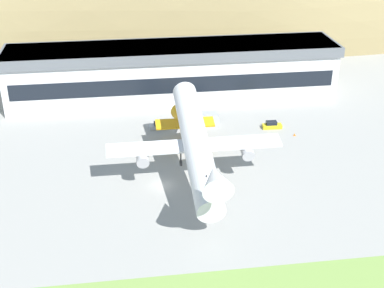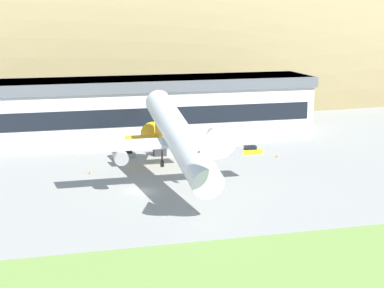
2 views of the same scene
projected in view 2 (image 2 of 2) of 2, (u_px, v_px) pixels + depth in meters
name	position (u px, v px, depth m)	size (l,w,h in m)	color
ground_plane	(141.00, 191.00, 105.32)	(414.25, 414.25, 0.00)	gray
grass_strip_foreground	(202.00, 281.00, 70.55)	(372.83, 23.25, 0.08)	#759947
hill_backdrop	(63.00, 109.00, 191.14)	(341.13, 50.08, 85.56)	olive
terminal_building	(135.00, 105.00, 145.43)	(82.89, 15.60, 13.99)	silver
cargo_airplane	(178.00, 138.00, 104.64)	(32.00, 45.34, 13.71)	silver
service_car_1	(251.00, 150.00, 132.31)	(4.39, 1.82, 1.70)	gold
service_car_3	(125.00, 154.00, 129.05)	(4.24, 2.21, 1.55)	#999EA3
fuel_truck	(173.00, 148.00, 131.44)	(8.05, 3.03, 3.06)	#333338
traffic_cone_0	(90.00, 172.00, 116.31)	(0.52, 0.52, 0.58)	orange
traffic_cone_1	(277.00, 156.00, 129.22)	(0.52, 0.52, 0.58)	orange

